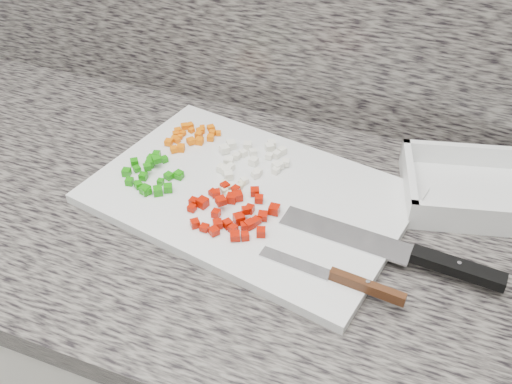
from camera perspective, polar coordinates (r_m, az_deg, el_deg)
cabinet at (r=1.27m, az=-2.64°, el=-17.65°), size 3.92×0.62×0.86m
countertop at (r=0.92m, az=-3.46°, el=-2.42°), size 3.96×0.64×0.04m
cutting_board at (r=0.92m, az=-0.72°, el=-0.32°), size 0.54×0.41×0.02m
carrot_pile at (r=1.03m, az=-6.59°, el=5.57°), size 0.08×0.10×0.01m
onion_pile at (r=0.97m, az=-0.50°, el=3.36°), size 0.13×0.13×0.01m
green_pepper_pile at (r=0.95m, az=-10.38°, el=1.79°), size 0.10×0.11×0.02m
red_pepper_pile at (r=0.87m, az=-2.31°, el=-1.95°), size 0.14×0.12×0.02m
garlic_pile at (r=0.91m, az=-2.34°, el=0.26°), size 0.04×0.05×0.01m
chef_knife at (r=0.83m, az=15.81°, el=-6.16°), size 0.32×0.06×0.02m
paring_knife at (r=0.78m, az=9.19°, el=-8.72°), size 0.21×0.04×0.02m
tray at (r=0.98m, az=21.42°, el=0.07°), size 0.27×0.22×0.05m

